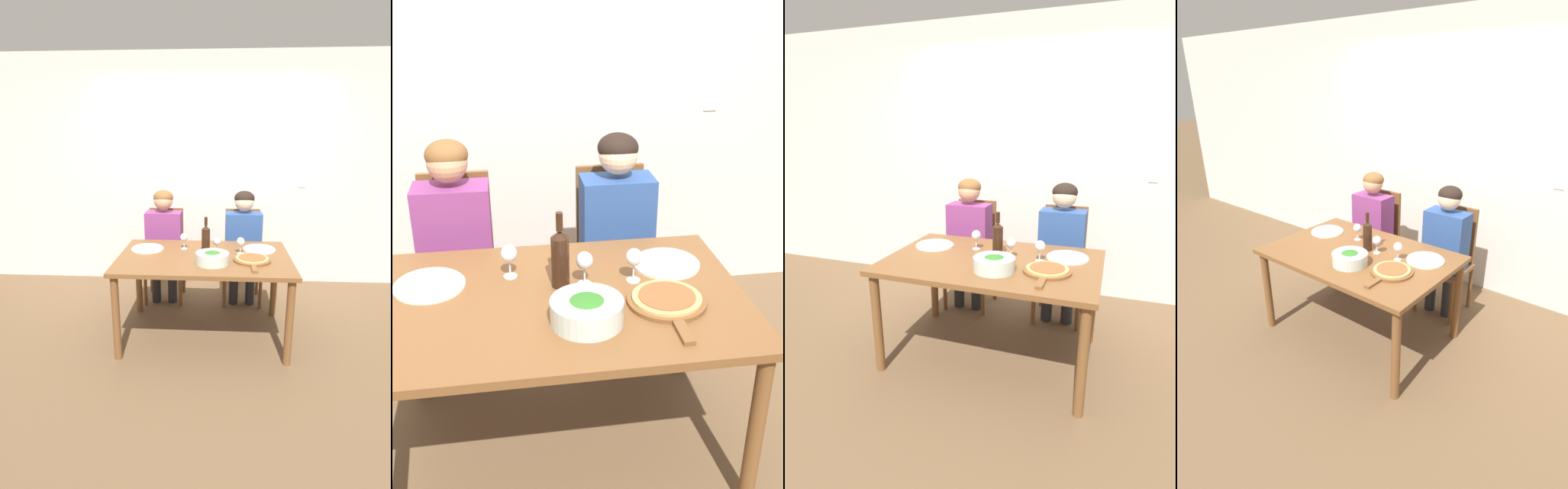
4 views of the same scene
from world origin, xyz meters
The scene contains 15 objects.
ground_plane centered at (0.00, 0.00, 0.00)m, with size 40.00×40.00×0.00m, color brown.
back_wall centered at (0.00, 1.44, 1.35)m, with size 10.00×0.06×2.70m.
dining_table centered at (0.00, 0.00, 0.68)m, with size 1.50×1.01×0.77m.
chair_left centered at (-0.47, 0.86, 0.53)m, with size 0.42×0.42×1.01m.
chair_right centered at (0.39, 0.86, 0.53)m, with size 0.42×0.42×1.01m.
person_woman centered at (-0.47, 0.74, 0.75)m, with size 0.47×0.51×1.23m.
person_man centered at (0.39, 0.74, 0.75)m, with size 0.47×0.51×1.23m.
wine_bottle centered at (0.01, 0.09, 0.90)m, with size 0.08×0.08×0.33m.
broccoli_bowl centered at (0.08, -0.20, 0.82)m, with size 0.28×0.28×0.10m.
dinner_plate_left centered at (-0.53, 0.16, 0.78)m, with size 0.30×0.30×0.02m.
dinner_plate_right centered at (0.50, 0.21, 0.78)m, with size 0.30×0.30×0.02m.
pizza_on_board centered at (0.41, -0.12, 0.78)m, with size 0.32×0.46×0.04m.
wine_glass_left centered at (-0.20, 0.20, 0.87)m, with size 0.07×0.07×0.15m.
wine_glass_right centered at (0.32, 0.08, 0.87)m, with size 0.07×0.07×0.15m.
wine_glass_centre centered at (0.11, 0.09, 0.87)m, with size 0.07×0.07×0.15m.
Camera 2 is at (-0.20, -2.00, 1.94)m, focal length 42.00 mm.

